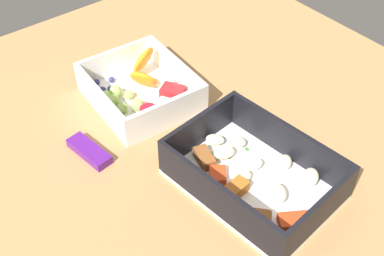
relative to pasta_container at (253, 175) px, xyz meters
The scene contains 4 objects.
table_surface 12.64cm from the pasta_container, ahead, with size 80.00×80.00×2.00cm, color #9E7547.
pasta_container is the anchor object (origin of this frame).
fruit_bowl 22.70cm from the pasta_container, ahead, with size 16.54×14.65×5.68cm.
candy_bar 21.97cm from the pasta_container, 37.37° to the left, with size 7.00×2.40×1.20cm, color #51197A.
Camera 1 is at (-39.98, 30.84, 50.58)cm, focal length 47.01 mm.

